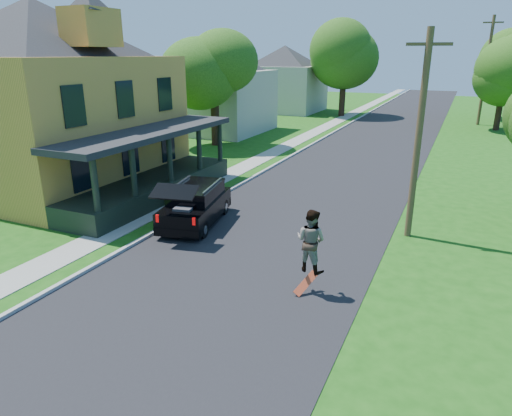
% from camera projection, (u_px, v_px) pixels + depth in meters
% --- Properties ---
extents(ground, '(140.00, 140.00, 0.00)m').
position_uv_depth(ground, '(221.00, 282.00, 13.31)').
color(ground, '#164C0F').
rests_on(ground, ground).
extents(street, '(8.00, 120.00, 0.02)m').
position_uv_depth(street, '(364.00, 153.00, 30.55)').
color(street, black).
rests_on(street, ground).
extents(curb, '(0.15, 120.00, 0.12)m').
position_uv_depth(curb, '(307.00, 148.00, 32.14)').
color(curb, '#989994').
rests_on(curb, ground).
extents(sidewalk, '(1.30, 120.00, 0.03)m').
position_uv_depth(sidewalk, '(286.00, 146.00, 32.75)').
color(sidewalk, gray).
rests_on(sidewalk, ground).
extents(front_walk, '(6.50, 1.20, 0.03)m').
position_uv_depth(front_walk, '(109.00, 190.00, 22.21)').
color(front_walk, gray).
rests_on(front_walk, ground).
extents(main_house, '(15.56, 15.56, 10.10)m').
position_uv_depth(main_house, '(44.00, 84.00, 21.92)').
color(main_house, gold).
rests_on(main_house, ground).
extents(neighbor_house_mid, '(12.78, 12.78, 8.30)m').
position_uv_depth(neighbor_house_mid, '(215.00, 81.00, 37.95)').
color(neighbor_house_mid, '#B0AE9C').
rests_on(neighbor_house_mid, ground).
extents(neighbor_house_far, '(12.78, 12.78, 8.30)m').
position_uv_depth(neighbor_house_far, '(285.00, 73.00, 51.74)').
color(neighbor_house_far, '#B0AE9C').
rests_on(neighbor_house_far, ground).
extents(black_suv, '(2.47, 4.62, 2.05)m').
position_uv_depth(black_suv, '(195.00, 205.00, 17.63)').
color(black_suv, black).
rests_on(black_suv, ground).
extents(skateboarder, '(0.98, 0.84, 1.77)m').
position_uv_depth(skateboarder, '(311.00, 241.00, 12.32)').
color(skateboarder, black).
rests_on(skateboarder, ground).
extents(skateboard, '(0.53, 0.65, 0.60)m').
position_uv_depth(skateboard, '(306.00, 284.00, 12.58)').
color(skateboard, '#A42D0E').
rests_on(skateboard, ground).
extents(tree_left_mid, '(6.16, 5.79, 8.57)m').
position_uv_depth(tree_left_mid, '(213.00, 62.00, 31.54)').
color(tree_left_mid, black).
rests_on(tree_left_mid, ground).
extents(tree_left_far, '(8.35, 8.13, 10.30)m').
position_uv_depth(tree_left_far, '(345.00, 50.00, 46.73)').
color(tree_left_far, black).
rests_on(tree_left_far, ground).
extents(tree_right_mid, '(6.38, 6.20, 7.94)m').
position_uv_depth(tree_right_mid, '(505.00, 69.00, 38.24)').
color(tree_right_mid, black).
rests_on(tree_right_mid, ground).
extents(utility_pole_near, '(1.42, 0.38, 7.15)m').
position_uv_depth(utility_pole_near, '(419.00, 135.00, 15.53)').
color(utility_pole_near, '#503925').
rests_on(utility_pole_near, ground).
extents(utility_pole_far, '(1.67, 0.42, 9.55)m').
position_uv_depth(utility_pole_far, '(486.00, 70.00, 41.15)').
color(utility_pole_far, '#503925').
rests_on(utility_pole_far, ground).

